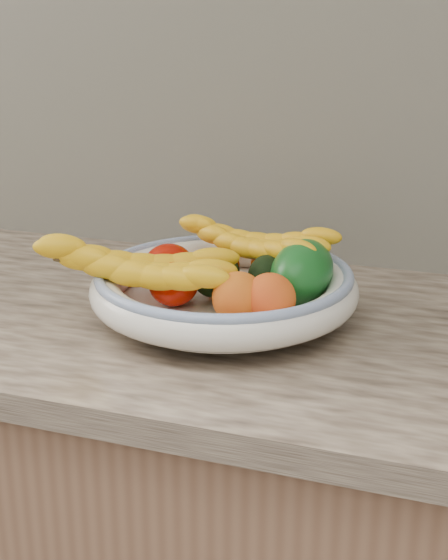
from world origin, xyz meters
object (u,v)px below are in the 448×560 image
(banana_bunch_front, at_px, (135,272))
(banana_bunch_back, at_px, (252,247))
(green_mango, at_px, (302,272))
(fruit_bowl, at_px, (224,287))

(banana_bunch_front, bearing_deg, banana_bunch_back, 39.47)
(green_mango, bearing_deg, fruit_bowl, -164.05)
(green_mango, xyz_separation_m, banana_bunch_back, (-0.09, 0.06, 0.01))
(green_mango, distance_m, banana_bunch_back, 0.11)
(banana_bunch_front, bearing_deg, fruit_bowl, 21.78)
(fruit_bowl, xyz_separation_m, banana_bunch_front, (-0.11, -0.07, 0.03))
(fruit_bowl, distance_m, banana_bunch_back, 0.09)
(banana_bunch_front, bearing_deg, green_mango, 12.77)
(green_mango, bearing_deg, banana_bunch_front, -153.67)
(fruit_bowl, distance_m, green_mango, 0.12)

